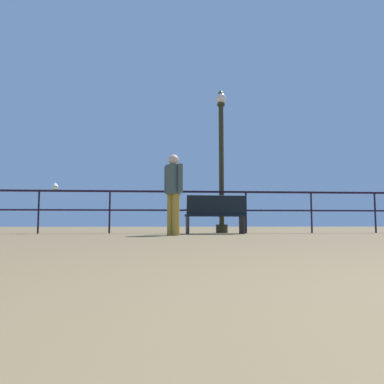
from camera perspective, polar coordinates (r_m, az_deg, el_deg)
pier_railing at (r=9.35m, az=3.24°, el=-1.61°), size 19.15×0.05×1.08m
bench_near_left at (r=8.61m, az=3.72°, el=-3.32°), size 1.42×0.72×0.90m
lamppost_center at (r=9.70m, az=4.62°, el=5.16°), size 0.31×0.31×3.84m
person_at_railing at (r=7.52m, az=-2.93°, el=0.51°), size 0.38×0.44×1.67m
seagull_on_rail at (r=9.72m, az=-20.65°, el=0.80°), size 0.23×0.39×0.19m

